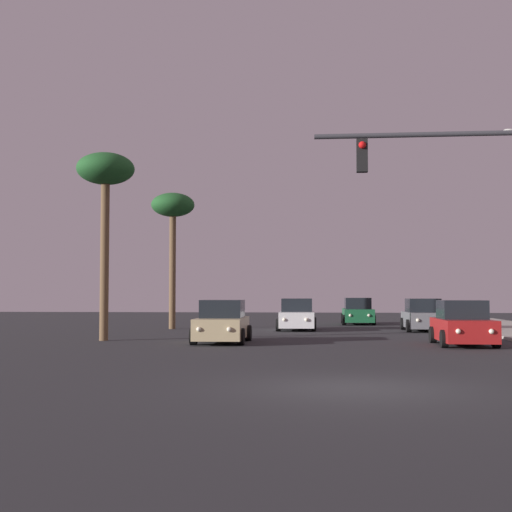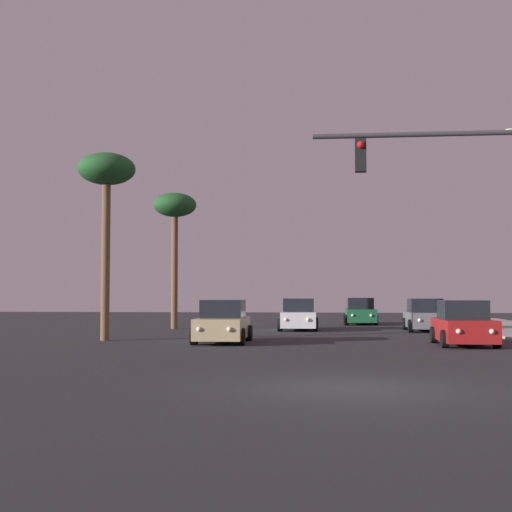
{
  "view_description": "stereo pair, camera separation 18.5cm",
  "coord_description": "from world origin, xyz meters",
  "px_view_note": "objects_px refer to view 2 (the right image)",
  "views": [
    {
      "loc": [
        -0.65,
        -14.71,
        1.9
      ],
      "look_at": [
        -2.96,
        10.16,
        3.25
      ],
      "focal_mm": 50.0,
      "sensor_mm": 36.0,
      "label": 1
    },
    {
      "loc": [
        -0.47,
        -14.69,
        1.9
      ],
      "look_at": [
        -2.96,
        10.16,
        3.25
      ],
      "focal_mm": 50.0,
      "sensor_mm": 36.0,
      "label": 2
    }
  ],
  "objects_px": {
    "palm_tree_near": "(107,178)",
    "palm_tree_mid": "(175,211)",
    "car_green": "(360,312)",
    "car_tan": "(223,323)",
    "car_white": "(299,316)",
    "car_red": "(463,325)",
    "car_grey": "(425,316)"
  },
  "relations": [
    {
      "from": "car_green",
      "to": "palm_tree_near",
      "type": "distance_m",
      "value": 21.24
    },
    {
      "from": "car_green",
      "to": "car_white",
      "type": "distance_m",
      "value": 8.49
    },
    {
      "from": "car_red",
      "to": "car_green",
      "type": "xyz_separation_m",
      "value": [
        -2.98,
        18.42,
        0.0
      ]
    },
    {
      "from": "car_red",
      "to": "car_white",
      "type": "distance_m",
      "value": 12.58
    },
    {
      "from": "palm_tree_near",
      "to": "palm_tree_mid",
      "type": "bearing_deg",
      "value": 85.8
    },
    {
      "from": "car_tan",
      "to": "car_red",
      "type": "bearing_deg",
      "value": 175.33
    },
    {
      "from": "car_red",
      "to": "car_white",
      "type": "height_order",
      "value": "same"
    },
    {
      "from": "car_white",
      "to": "palm_tree_mid",
      "type": "xyz_separation_m",
      "value": [
        -6.88,
        0.68,
        5.74
      ]
    },
    {
      "from": "palm_tree_near",
      "to": "car_tan",
      "type": "bearing_deg",
      "value": -9.38
    },
    {
      "from": "car_green",
      "to": "palm_tree_near",
      "type": "relative_size",
      "value": 0.55
    },
    {
      "from": "car_green",
      "to": "car_grey",
      "type": "bearing_deg",
      "value": 109.67
    },
    {
      "from": "car_red",
      "to": "car_green",
      "type": "height_order",
      "value": "same"
    },
    {
      "from": "car_tan",
      "to": "car_white",
      "type": "bearing_deg",
      "value": -105.34
    },
    {
      "from": "car_grey",
      "to": "palm_tree_mid",
      "type": "height_order",
      "value": "palm_tree_mid"
    },
    {
      "from": "car_tan",
      "to": "palm_tree_near",
      "type": "bearing_deg",
      "value": -10.47
    },
    {
      "from": "car_grey",
      "to": "palm_tree_near",
      "type": "relative_size",
      "value": 0.55
    },
    {
      "from": "car_grey",
      "to": "car_tan",
      "type": "relative_size",
      "value": 1.0
    },
    {
      "from": "car_green",
      "to": "car_tan",
      "type": "relative_size",
      "value": 1.0
    },
    {
      "from": "car_green",
      "to": "car_tan",
      "type": "bearing_deg",
      "value": 69.96
    },
    {
      "from": "car_grey",
      "to": "car_tan",
      "type": "height_order",
      "value": "same"
    },
    {
      "from": "car_red",
      "to": "palm_tree_mid",
      "type": "relative_size",
      "value": 0.57
    },
    {
      "from": "car_red",
      "to": "car_tan",
      "type": "xyz_separation_m",
      "value": [
        -9.15,
        0.57,
        0.0
      ]
    },
    {
      "from": "car_tan",
      "to": "palm_tree_mid",
      "type": "height_order",
      "value": "palm_tree_mid"
    },
    {
      "from": "car_red",
      "to": "palm_tree_near",
      "type": "distance_m",
      "value": 15.46
    },
    {
      "from": "car_tan",
      "to": "palm_tree_near",
      "type": "distance_m",
      "value": 7.87
    },
    {
      "from": "car_tan",
      "to": "palm_tree_near",
      "type": "relative_size",
      "value": 0.56
    },
    {
      "from": "car_red",
      "to": "car_grey",
      "type": "bearing_deg",
      "value": -90.01
    },
    {
      "from": "car_white",
      "to": "palm_tree_mid",
      "type": "height_order",
      "value": "palm_tree_mid"
    },
    {
      "from": "car_green",
      "to": "car_tan",
      "type": "xyz_separation_m",
      "value": [
        -6.17,
        -17.84,
        0.0
      ]
    },
    {
      "from": "car_tan",
      "to": "palm_tree_mid",
      "type": "distance_m",
      "value": 12.99
    },
    {
      "from": "palm_tree_near",
      "to": "car_white",
      "type": "bearing_deg",
      "value": 50.74
    },
    {
      "from": "car_tan",
      "to": "palm_tree_mid",
      "type": "bearing_deg",
      "value": -69.42
    }
  ]
}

